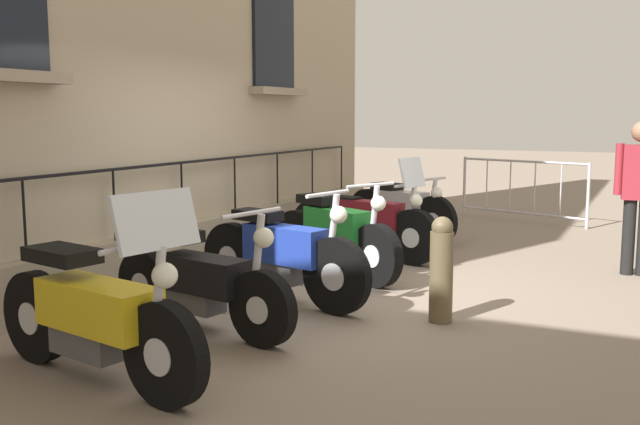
# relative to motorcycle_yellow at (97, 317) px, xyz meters

# --- Properties ---
(ground_plane) EXTENTS (60.00, 60.00, 0.00)m
(ground_plane) POSITION_rel_motorcycle_yellow_xyz_m (0.43, 3.04, -0.46)
(ground_plane) COLOR gray
(motorcycle_yellow) EXTENTS (2.06, 0.83, 1.35)m
(motorcycle_yellow) POSITION_rel_motorcycle_yellow_xyz_m (0.00, 0.00, 0.00)
(motorcycle_yellow) COLOR black
(motorcycle_yellow) RESTS_ON ground_plane
(motorcycle_black) EXTENTS (1.98, 0.75, 1.07)m
(motorcycle_black) POSITION_rel_motorcycle_yellow_xyz_m (-0.05, 1.27, -0.05)
(motorcycle_black) COLOR black
(motorcycle_black) RESTS_ON ground_plane
(motorcycle_blue) EXTENTS (2.03, 0.74, 1.11)m
(motorcycle_blue) POSITION_rel_motorcycle_yellow_xyz_m (0.12, 2.38, -0.00)
(motorcycle_blue) COLOR black
(motorcycle_blue) RESTS_ON ground_plane
(motorcycle_green) EXTENTS (1.90, 1.06, 1.09)m
(motorcycle_green) POSITION_rel_motorcycle_yellow_xyz_m (0.10, 3.64, -0.01)
(motorcycle_green) COLOR black
(motorcycle_green) RESTS_ON ground_plane
(motorcycle_maroon) EXTENTS (2.18, 0.76, 1.29)m
(motorcycle_maroon) POSITION_rel_motorcycle_yellow_xyz_m (-0.02, 4.77, -0.02)
(motorcycle_maroon) COLOR black
(motorcycle_maroon) RESTS_ON ground_plane
(motorcycle_silver) EXTENTS (1.86, 0.91, 0.94)m
(motorcycle_silver) POSITION_rel_motorcycle_yellow_xyz_m (0.02, 6.10, -0.02)
(motorcycle_silver) COLOR black
(motorcycle_silver) RESTS_ON ground_plane
(crowd_barrier) EXTENTS (2.21, 0.78, 1.05)m
(crowd_barrier) POSITION_rel_motorcycle_yellow_xyz_m (1.24, 8.76, 0.11)
(crowd_barrier) COLOR #B7B7BF
(crowd_barrier) RESTS_ON ground_plane
(bollard) EXTENTS (0.21, 0.21, 0.93)m
(bollard) POSITION_rel_motorcycle_yellow_xyz_m (1.68, 2.41, 0.01)
(bollard) COLOR brown
(bollard) RESTS_ON ground_plane
(pedestrian_standing) EXTENTS (0.53, 0.25, 1.73)m
(pedestrian_standing) POSITION_rel_motorcycle_yellow_xyz_m (3.13, 5.16, 0.52)
(pedestrian_standing) COLOR black
(pedestrian_standing) RESTS_ON ground_plane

